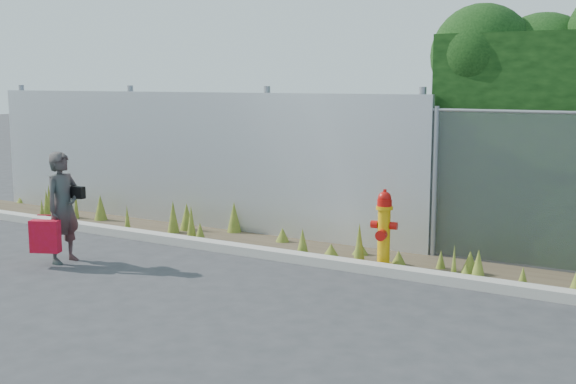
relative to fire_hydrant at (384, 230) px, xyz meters
The scene contains 8 objects.
ground 2.27m from the fire_hydrant, 108.52° to the right, with size 80.00×80.00×0.00m, color #313234.
curb 0.88m from the fire_hydrant, 156.61° to the right, with size 16.00×0.22×0.12m, color #A6A196.
weed_strip 1.19m from the fire_hydrant, 165.00° to the left, with size 16.00×1.35×0.54m.
corrugated_fence 4.10m from the fire_hydrant, 167.14° to the left, with size 8.50×0.21×2.30m.
fire_hydrant is the anchor object (origin of this frame).
woman 4.20m from the fire_hydrant, 153.26° to the right, with size 0.54×0.35×1.47m, color #0D564C.
red_tote_bag 4.35m from the fire_hydrant, 149.87° to the right, with size 0.38×0.14×0.50m.
black_shoulder_bag 4.05m from the fire_hydrant, 154.36° to the right, with size 0.21×0.09×0.16m.
Camera 1 is at (4.28, -6.27, 2.38)m, focal length 45.00 mm.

